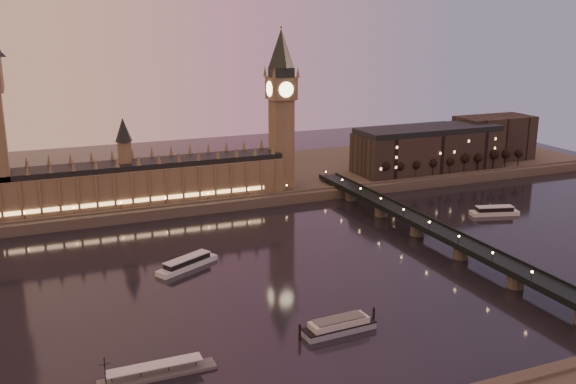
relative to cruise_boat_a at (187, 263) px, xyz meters
name	(u,v)px	position (x,y,z in m)	size (l,w,h in m)	color
ground	(272,272)	(34.90, -20.79, -2.32)	(700.00, 700.00, 0.00)	black
far_embankment	(227,180)	(64.90, 144.21, 0.68)	(560.00, 130.00, 6.00)	#423D35
palace_of_westminster	(136,177)	(-5.23, 100.20, 19.38)	(180.00, 26.62, 52.00)	brown
big_ben	(281,99)	(88.89, 100.20, 61.63)	(17.68, 17.68, 104.00)	brown
westminster_bridge	(438,236)	(126.51, -20.79, 3.19)	(13.20, 260.00, 15.30)	black
city_block	(450,145)	(229.84, 110.14, 19.92)	(155.00, 45.00, 34.00)	black
bare_tree_0	(384,167)	(159.21, 88.21, 13.71)	(6.60, 6.60, 13.42)	black
bare_tree_1	(400,165)	(172.39, 88.21, 13.71)	(6.60, 6.60, 13.42)	black
bare_tree_2	(416,164)	(185.57, 88.21, 13.71)	(6.60, 6.60, 13.42)	black
bare_tree_3	(432,162)	(198.75, 88.21, 13.71)	(6.60, 6.60, 13.42)	black
bare_tree_4	(448,161)	(211.92, 88.21, 13.71)	(6.60, 6.60, 13.42)	black
bare_tree_5	(463,159)	(225.10, 88.21, 13.71)	(6.60, 6.60, 13.42)	black
bare_tree_6	(478,158)	(238.28, 88.21, 13.71)	(6.60, 6.60, 13.42)	black
bare_tree_7	(492,156)	(251.45, 88.21, 13.71)	(6.60, 6.60, 13.42)	black
bare_tree_8	(507,155)	(264.63, 88.21, 13.71)	(6.60, 6.60, 13.42)	black
bare_tree_9	(521,153)	(277.81, 88.21, 13.71)	(6.60, 6.60, 13.42)	black
cruise_boat_a	(187,263)	(0.00, 0.00, 0.00)	(32.40, 21.98, 5.28)	silver
cruise_boat_b	(494,211)	(190.65, 11.83, 0.04)	(29.94, 14.97, 5.37)	silver
moored_barge	(339,326)	(36.71, -85.04, 0.23)	(32.97, 9.60, 6.05)	#8492A9
pontoon_pier	(157,373)	(-32.52, -89.60, -1.21)	(38.61, 6.43, 10.29)	#595B5E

